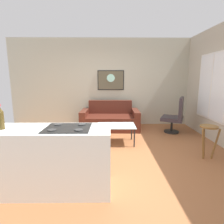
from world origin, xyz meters
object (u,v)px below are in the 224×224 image
armchair (175,116)px  soda_bottle (0,118)px  wall_painting (111,80)px  bar_stool (208,133)px  couch (110,120)px  coffee_table (116,127)px

armchair → soda_bottle: 4.30m
armchair → wall_painting: (-1.83, 1.00, 0.98)m
soda_bottle → wall_painting: (1.47, 3.70, 0.44)m
bar_stool → soda_bottle: bearing=-163.0°
couch → coffee_table: (0.14, -1.27, 0.13)m
wall_painting → soda_bottle: bearing=-111.6°
couch → wall_painting: (0.03, 0.56, 1.20)m
couch → bar_stool: size_ratio=2.70×
couch → coffee_table: couch is taller
couch → bar_stool: couch is taller
bar_stool → soda_bottle: (-3.34, -1.02, 0.53)m
bar_stool → soda_bottle: soda_bottle is taller
coffee_table → bar_stool: 1.95m
bar_stool → wall_painting: (-1.87, 2.68, 0.97)m
coffee_table → soda_bottle: (-1.59, -1.87, 0.63)m
bar_stool → couch: bearing=131.8°
coffee_table → wall_painting: wall_painting is taller
coffee_table → soda_bottle: bearing=-130.3°
armchair → bar_stool: bearing=-88.6°
coffee_table → armchair: size_ratio=0.87×
couch → bar_stool: (1.90, -2.12, 0.23)m
couch → soda_bottle: (-1.44, -3.14, 0.76)m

